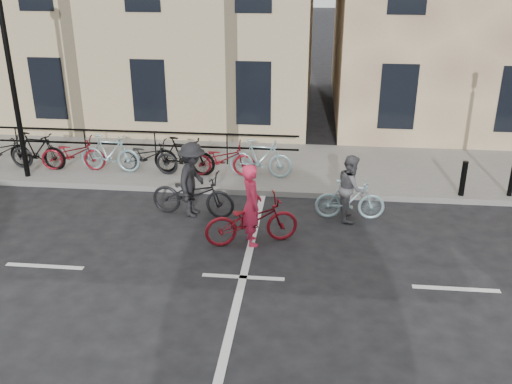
# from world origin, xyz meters

# --- Properties ---
(ground) EXTENTS (120.00, 120.00, 0.00)m
(ground) POSITION_xyz_m (0.00, 0.00, 0.00)
(ground) COLOR black
(ground) RESTS_ON ground
(sidewalk) EXTENTS (46.00, 4.00, 0.15)m
(sidewalk) POSITION_xyz_m (-4.00, 6.00, 0.07)
(sidewalk) COLOR slate
(sidewalk) RESTS_ON ground
(lamp_post) EXTENTS (0.36, 0.36, 5.28)m
(lamp_post) POSITION_xyz_m (-6.50, 4.40, 3.49)
(lamp_post) COLOR black
(lamp_post) RESTS_ON sidewalk
(bollard_east) EXTENTS (0.14, 0.14, 0.90)m
(bollard_east) POSITION_xyz_m (5.00, 4.25, 0.60)
(bollard_east) COLOR black
(bollard_east) RESTS_ON sidewalk
(parked_bikes) EXTENTS (9.35, 1.23, 1.05)m
(parked_bikes) POSITION_xyz_m (-3.87, 5.04, 0.65)
(parked_bikes) COLOR black
(parked_bikes) RESTS_ON sidewalk
(cyclist_pink) EXTENTS (2.14, 1.31, 1.80)m
(cyclist_pink) POSITION_xyz_m (0.00, 1.44, 0.62)
(cyclist_pink) COLOR maroon
(cyclist_pink) RESTS_ON ground
(cyclist_grey) EXTENTS (1.63, 0.78, 1.57)m
(cyclist_grey) POSITION_xyz_m (2.15, 2.89, 0.63)
(cyclist_grey) COLOR #8BAFB6
(cyclist_grey) RESTS_ON ground
(cyclist_dark) EXTENTS (2.10, 1.24, 1.80)m
(cyclist_dark) POSITION_xyz_m (-1.53, 2.71, 0.71)
(cyclist_dark) COLOR black
(cyclist_dark) RESTS_ON ground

